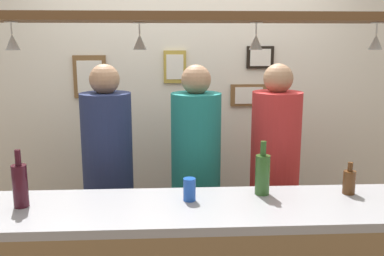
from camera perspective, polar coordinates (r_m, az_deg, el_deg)
back_wall at (r=3.59m, az=-0.88°, el=2.71°), size 4.40×0.06×2.60m
overhead_glass_rack at (r=2.15m, az=0.61°, el=14.37°), size 2.20×0.36×0.04m
hanging_wineglass_far_left at (r=2.25m, az=-22.61°, el=10.54°), size 0.07×0.07×0.13m
hanging_wineglass_left at (r=2.22m, az=-6.91°, el=11.32°), size 0.07×0.07×0.13m
hanging_wineglass_center_left at (r=2.21m, az=8.42°, el=11.28°), size 0.07×0.07×0.13m
hanging_wineglass_center at (r=2.38m, az=23.08°, el=10.51°), size 0.07×0.07×0.13m
person_left_navy_shirt at (r=3.01m, az=-11.04°, el=-4.62°), size 0.34×0.34×1.70m
person_middle_teal_shirt at (r=2.99m, az=0.53°, el=-4.60°), size 0.34×0.34×1.69m
person_right_red_shirt at (r=3.07m, az=10.89°, el=-4.29°), size 0.34×0.34×1.70m
bottle_champagne_green at (r=2.41m, az=9.29°, el=-5.94°), size 0.08×0.08×0.30m
bottle_beer_brown_stubby at (r=2.55m, az=20.03°, el=-6.64°), size 0.07×0.07×0.18m
bottle_wine_dark_red at (r=2.37m, az=-21.74°, el=-6.95°), size 0.08×0.08×0.30m
drink_can at (r=2.30m, az=-0.34°, el=-8.11°), size 0.07×0.07×0.12m
picture_frame_upper_small at (r=3.58m, az=8.99°, el=9.19°), size 0.22×0.02×0.18m
picture_frame_lower_pair at (r=3.59m, az=7.48°, el=4.30°), size 0.30×0.02×0.18m
picture_frame_crest at (r=3.51m, az=-2.27°, el=8.07°), size 0.18×0.02×0.26m
picture_frame_caricature at (r=3.57m, az=-13.32°, el=6.59°), size 0.26×0.02×0.34m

